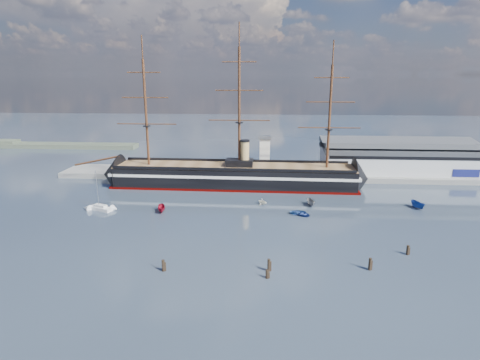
{
  "coord_description": "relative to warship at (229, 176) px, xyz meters",
  "views": [
    {
      "loc": [
        3.83,
        -84.18,
        40.47
      ],
      "look_at": [
        -4.28,
        35.0,
        9.0
      ],
      "focal_mm": 30.0,
      "sensor_mm": 36.0,
      "label": 1
    }
  ],
  "objects": [
    {
      "name": "piling_near_left",
      "position": [
        -7.7,
        -67.98,
        -4.04
      ],
      "size": [
        0.64,
        0.64,
        3.28
      ],
      "primitive_type": "cylinder",
      "color": "black",
      "rests_on": "ground"
    },
    {
      "name": "ground",
      "position": [
        9.98,
        -20.0,
        -4.04
      ],
      "size": [
        600.0,
        600.0,
        0.0
      ],
      "primitive_type": "plane",
      "color": "#27323E",
      "rests_on": "ground"
    },
    {
      "name": "quay",
      "position": [
        19.98,
        16.0,
        -4.04
      ],
      "size": [
        180.0,
        18.0,
        2.0
      ],
      "primitive_type": "cube",
      "color": "slate",
      "rests_on": "ground"
    },
    {
      "name": "piling_near_right",
      "position": [
        36.2,
        -64.49,
        -4.04
      ],
      "size": [
        0.64,
        0.64,
        3.45
      ],
      "primitive_type": "cylinder",
      "color": "black",
      "rests_on": "ground"
    },
    {
      "name": "sailboat",
      "position": [
        -37.04,
        -30.26,
        -3.23
      ],
      "size": [
        8.16,
        5.3,
        12.63
      ],
      "rotation": [
        0.0,
        0.0,
        -0.41
      ],
      "color": "silver",
      "rests_on": "ground"
    },
    {
      "name": "motorboat_c",
      "position": [
        28.11,
        -21.38,
        -4.04
      ],
      "size": [
        6.56,
        3.29,
        2.51
      ],
      "primitive_type": "imported",
      "rotation": [
        0.0,
        0.0,
        0.16
      ],
      "color": "gray",
      "rests_on": "ground"
    },
    {
      "name": "quay_tower",
      "position": [
        12.98,
        13.0,
        5.72
      ],
      "size": [
        5.0,
        5.0,
        15.0
      ],
      "color": "silver",
      "rests_on": "ground"
    },
    {
      "name": "motorboat_e",
      "position": [
        24.63,
        -31.03,
        -4.04
      ],
      "size": [
        3.24,
        3.48,
        1.59
      ],
      "primitive_type": "imported",
      "rotation": [
        0.0,
        0.0,
        0.87
      ],
      "color": "navy",
      "rests_on": "ground"
    },
    {
      "name": "warship",
      "position": [
        0.0,
        0.0,
        0.0
      ],
      "size": [
        113.03,
        17.91,
        53.94
      ],
      "rotation": [
        0.0,
        0.0,
        -0.02
      ],
      "color": "black",
      "rests_on": "ground"
    },
    {
      "name": "piling_extra",
      "position": [
        14.65,
        -66.53,
        -4.04
      ],
      "size": [
        0.64,
        0.64,
        3.5
      ],
      "primitive_type": "cylinder",
      "color": "black",
      "rests_on": "ground"
    },
    {
      "name": "motorboat_f",
      "position": [
        61.16,
        -21.93,
        -4.04
      ],
      "size": [
        7.37,
        4.51,
        2.77
      ],
      "primitive_type": "imported",
      "rotation": [
        0.0,
        0.0,
        0.31
      ],
      "color": "navy",
      "rests_on": "ground"
    },
    {
      "name": "piling_near_mid",
      "position": [
        14.3,
        -69.6,
        -4.04
      ],
      "size": [
        0.64,
        0.64,
        2.56
      ],
      "primitive_type": "cylinder",
      "color": "black",
      "rests_on": "ground"
    },
    {
      "name": "motorboat_b",
      "position": [
        23.59,
        -29.5,
        -4.04
      ],
      "size": [
        1.54,
        3.29,
        1.49
      ],
      "primitive_type": "imported",
      "rotation": [
        0.0,
        0.0,
        1.65
      ],
      "color": "#214A8A",
      "rests_on": "ground"
    },
    {
      "name": "warehouse",
      "position": [
        67.98,
        20.0,
        3.95
      ],
      "size": [
        63.0,
        21.0,
        11.6
      ],
      "color": "#B7BABC",
      "rests_on": "ground"
    },
    {
      "name": "piling_far_right",
      "position": [
        46.79,
        -56.24,
        -4.04
      ],
      "size": [
        0.64,
        0.64,
        3.02
      ],
      "primitive_type": "cylinder",
      "color": "black",
      "rests_on": "ground"
    },
    {
      "name": "shoreline",
      "position": [
        -129.25,
        75.0,
        -2.59
      ],
      "size": [
        120.0,
        10.0,
        4.0
      ],
      "color": "#3F4C38",
      "rests_on": "ground"
    },
    {
      "name": "motorboat_a",
      "position": [
        -17.75,
        -30.83,
        -4.04
      ],
      "size": [
        6.85,
        3.86,
        2.59
      ],
      "primitive_type": "imported",
      "rotation": [
        0.0,
        0.0,
        0.24
      ],
      "color": "maroon",
      "rests_on": "ground"
    },
    {
      "name": "motorboat_d",
      "position": [
        12.7,
        -21.04,
        -4.04
      ],
      "size": [
        5.47,
        5.79,
        2.04
      ],
      "primitive_type": "imported",
      "rotation": [
        0.0,
        0.0,
        0.86
      ],
      "color": "white",
      "rests_on": "ground"
    }
  ]
}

